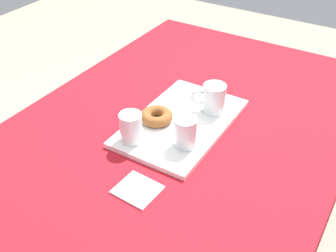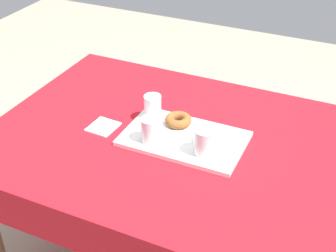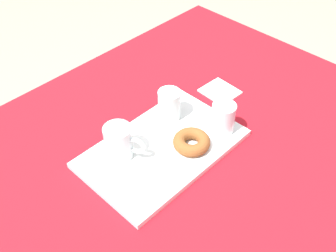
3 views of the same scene
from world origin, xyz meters
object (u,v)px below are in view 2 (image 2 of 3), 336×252
at_px(water_glass_near, 150,131).
at_px(donut_plate_left, 178,125).
at_px(dining_table, 185,161).
at_px(serving_tray, 184,139).
at_px(tea_mug_left, 204,142).
at_px(paper_napkin, 103,127).
at_px(sugar_donut_left, 178,120).
at_px(water_glass_far, 153,108).

relative_size(water_glass_near, donut_plate_left, 0.77).
bearing_deg(dining_table, serving_tray, -142.98).
height_order(tea_mug_left, paper_napkin, tea_mug_left).
bearing_deg(donut_plate_left, serving_tray, -52.42).
relative_size(water_glass_near, paper_napkin, 0.85).
xyz_separation_m(water_glass_near, paper_napkin, (-0.22, 0.02, -0.06)).
bearing_deg(water_glass_near, dining_table, 34.01).
height_order(dining_table, tea_mug_left, tea_mug_left).
xyz_separation_m(serving_tray, paper_napkin, (-0.32, -0.05, -0.01)).
distance_m(tea_mug_left, sugar_donut_left, 0.20).
bearing_deg(paper_napkin, serving_tray, 8.26).
bearing_deg(water_glass_far, donut_plate_left, -7.36).
bearing_deg(tea_mug_left, sugar_donut_left, 141.31).
distance_m(dining_table, serving_tray, 0.10).
xyz_separation_m(donut_plate_left, paper_napkin, (-0.27, -0.11, -0.02)).
height_order(serving_tray, sugar_donut_left, sugar_donut_left).
height_order(dining_table, donut_plate_left, donut_plate_left).
bearing_deg(sugar_donut_left, serving_tray, -52.42).
xyz_separation_m(tea_mug_left, water_glass_far, (-0.27, 0.14, -0.00)).
xyz_separation_m(dining_table, paper_napkin, (-0.33, -0.05, 0.10)).
height_order(tea_mug_left, sugar_donut_left, tea_mug_left).
relative_size(water_glass_far, donut_plate_left, 0.77).
bearing_deg(donut_plate_left, tea_mug_left, -38.69).
distance_m(serving_tray, water_glass_far, 0.20).
bearing_deg(sugar_donut_left, water_glass_far, 172.64).
xyz_separation_m(tea_mug_left, water_glass_near, (-0.21, -0.01, -0.00)).
distance_m(water_glass_near, donut_plate_left, 0.15).
relative_size(serving_tray, tea_mug_left, 4.07).
xyz_separation_m(sugar_donut_left, paper_napkin, (-0.27, -0.11, -0.04)).
height_order(water_glass_far, sugar_donut_left, water_glass_far).
height_order(dining_table, sugar_donut_left, sugar_donut_left).
bearing_deg(dining_table, sugar_donut_left, 132.24).
height_order(serving_tray, paper_napkin, serving_tray).
bearing_deg(donut_plate_left, water_glass_near, -111.13).
relative_size(dining_table, water_glass_far, 15.88).
bearing_deg(paper_napkin, dining_table, 8.83).
bearing_deg(serving_tray, paper_napkin, -171.74).
bearing_deg(tea_mug_left, serving_tray, 151.00).
distance_m(serving_tray, water_glass_near, 0.14).
bearing_deg(water_glass_near, sugar_donut_left, 68.87).
bearing_deg(dining_table, paper_napkin, -171.17).
bearing_deg(paper_napkin, tea_mug_left, -1.42).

